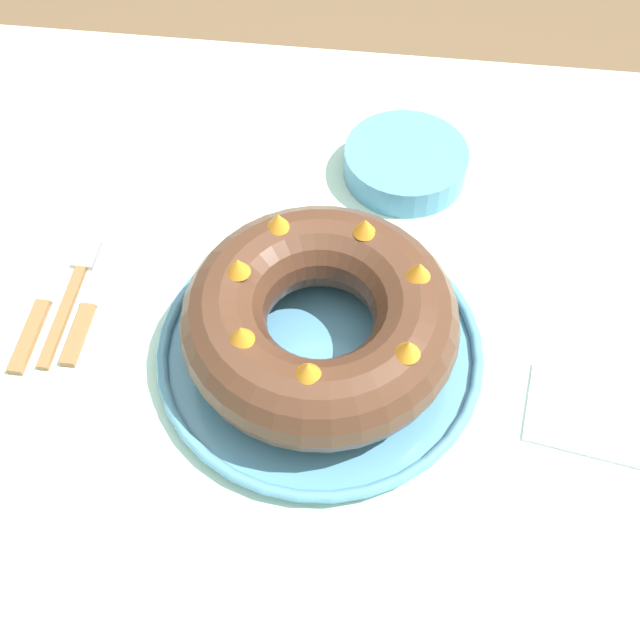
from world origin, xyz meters
TOP-DOWN VIEW (x-y plane):
  - ground_plane at (0.00, 0.00)m, footprint 8.00×8.00m
  - dining_table at (0.00, 0.00)m, footprint 1.20×1.04m
  - serving_dish at (0.01, -0.01)m, footprint 0.34×0.34m
  - bundt_cake at (0.01, -0.01)m, footprint 0.28×0.28m
  - fork at (-0.28, 0.05)m, footprint 0.02×0.19m
  - serving_knife at (-0.30, 0.02)m, footprint 0.02×0.21m
  - cake_knife at (-0.25, 0.02)m, footprint 0.02×0.17m
  - side_bowl at (0.08, 0.27)m, footprint 0.15×0.15m
  - napkin at (0.29, -0.05)m, footprint 0.14×0.11m

SIDE VIEW (x-z plane):
  - ground_plane at x=0.00m, z-range 0.00..0.00m
  - dining_table at x=0.00m, z-range 0.28..1.02m
  - napkin at x=0.29m, z-range 0.74..0.75m
  - fork at x=-0.28m, z-range 0.74..0.75m
  - serving_knife at x=-0.30m, z-range 0.74..0.75m
  - cake_knife at x=-0.25m, z-range 0.74..0.75m
  - serving_dish at x=0.01m, z-range 0.74..0.76m
  - side_bowl at x=0.08m, z-range 0.74..0.78m
  - bundt_cake at x=0.01m, z-range 0.76..0.86m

